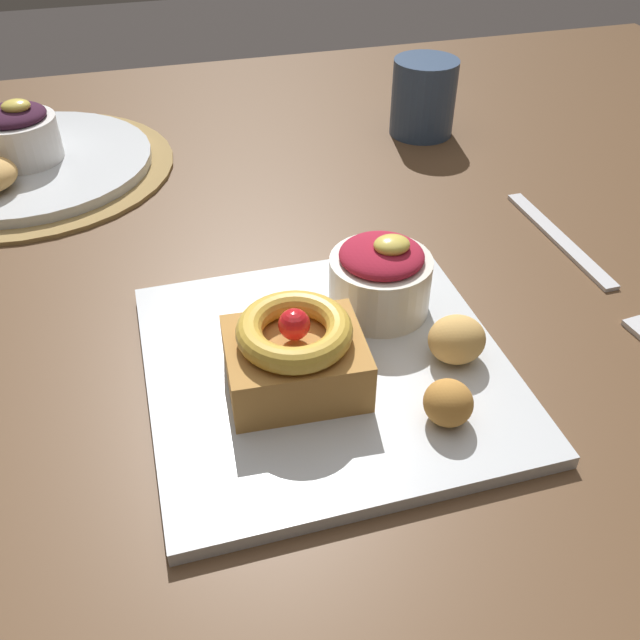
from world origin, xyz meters
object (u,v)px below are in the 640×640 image
(fritter_front, at_px, (448,403))
(berry_ramekin, at_px, (380,277))
(back_plate, at_px, (29,163))
(coffee_mug, at_px, (423,97))
(cake_slice, at_px, (295,353))
(back_ramekin, at_px, (18,134))
(front_plate, at_px, (327,367))
(knife, at_px, (558,238))
(fritter_middle, at_px, (457,339))

(fritter_front, bearing_deg, berry_ramekin, 91.07)
(back_plate, xyz_separation_m, coffee_mug, (0.50, -0.02, 0.04))
(cake_slice, distance_m, back_ramekin, 0.51)
(front_plate, height_order, back_ramekin, back_ramekin)
(cake_slice, relative_size, berry_ramekin, 1.23)
(fritter_front, xyz_separation_m, knife, (0.22, 0.21, -0.03))
(front_plate, height_order, fritter_front, fritter_front)
(knife, bearing_deg, berry_ramekin, 107.25)
(berry_ramekin, distance_m, fritter_front, 0.14)
(fritter_middle, relative_size, back_plate, 0.16)
(berry_ramekin, height_order, coffee_mug, coffee_mug)
(knife, bearing_deg, fritter_front, 133.09)
(cake_slice, height_order, fritter_front, cake_slice)
(back_plate, xyz_separation_m, knife, (0.54, -0.32, -0.01))
(berry_ramekin, relative_size, knife, 0.46)
(coffee_mug, bearing_deg, berry_ramekin, -117.48)
(fritter_middle, distance_m, back_plate, 0.58)
(cake_slice, distance_m, fritter_front, 0.12)
(back_ramekin, xyz_separation_m, coffee_mug, (0.51, -0.02, -0.00))
(back_plate, bearing_deg, coffee_mug, -2.52)
(fritter_front, bearing_deg, front_plate, 128.72)
(fritter_front, relative_size, knife, 0.20)
(coffee_mug, bearing_deg, back_ramekin, 177.54)
(back_ramekin, relative_size, knife, 0.49)
(front_plate, distance_m, fritter_middle, 0.11)
(fritter_middle, height_order, knife, fritter_middle)
(coffee_mug, bearing_deg, fritter_middle, -109.00)
(fritter_middle, bearing_deg, front_plate, 167.37)
(fritter_middle, height_order, coffee_mug, coffee_mug)
(fritter_middle, xyz_separation_m, back_plate, (-0.35, 0.47, -0.02))
(back_plate, bearing_deg, fritter_middle, -53.12)
(back_ramekin, bearing_deg, berry_ramekin, -50.79)
(berry_ramekin, xyz_separation_m, fritter_front, (0.00, -0.14, -0.02))
(berry_ramekin, bearing_deg, back_ramekin, 129.21)
(berry_ramekin, relative_size, fritter_front, 2.37)
(fritter_front, bearing_deg, back_plate, 120.92)
(front_plate, xyz_separation_m, berry_ramekin, (0.06, 0.06, 0.04))
(fritter_front, distance_m, back_plate, 0.62)
(cake_slice, relative_size, back_ramekin, 1.17)
(back_ramekin, relative_size, coffee_mug, 0.96)
(back_ramekin, bearing_deg, coffee_mug, -2.46)
(fritter_front, height_order, back_plate, fritter_front)
(fritter_middle, xyz_separation_m, coffee_mug, (0.15, 0.45, 0.02))
(back_plate, bearing_deg, front_plate, -60.71)
(fritter_front, bearing_deg, fritter_middle, 60.72)
(berry_ramekin, height_order, fritter_middle, berry_ramekin)
(cake_slice, xyz_separation_m, knife, (0.32, 0.15, -0.04))
(back_ramekin, height_order, coffee_mug, coffee_mug)
(cake_slice, bearing_deg, fritter_front, -34.20)
(berry_ramekin, xyz_separation_m, fritter_middle, (0.04, -0.08, -0.01))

